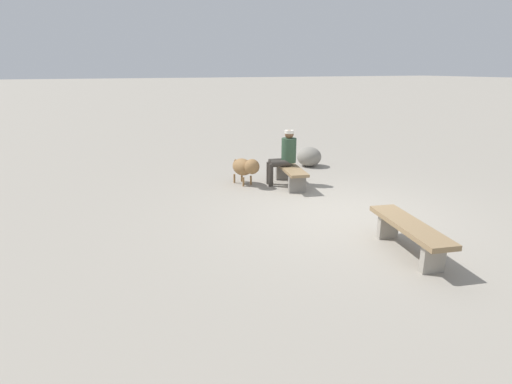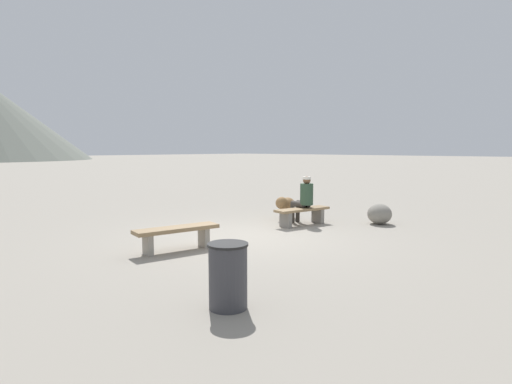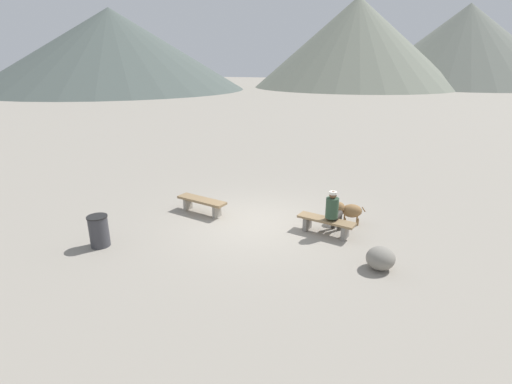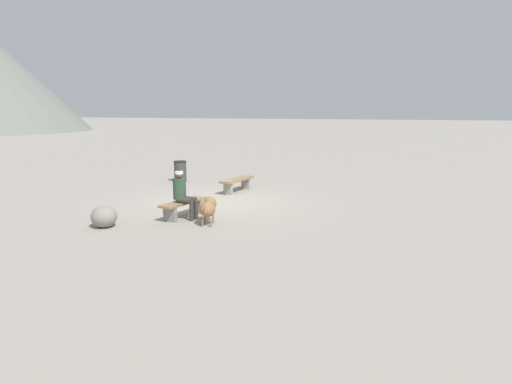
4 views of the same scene
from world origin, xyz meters
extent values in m
cube|color=gray|center=(0.00, 0.00, -0.03)|extent=(210.00, 210.00, 0.06)
cube|color=gray|center=(-2.39, 0.17, 0.19)|extent=(0.16, 0.33, 0.39)
cube|color=gray|center=(-1.27, -0.05, 0.19)|extent=(0.16, 0.33, 0.39)
cube|color=#8C704C|center=(-1.83, 0.06, 0.42)|extent=(1.68, 0.73, 0.07)
cube|color=gray|center=(1.45, 0.07, 0.19)|extent=(0.18, 0.38, 0.37)
cube|color=gray|center=(2.51, -0.14, 0.19)|extent=(0.18, 0.38, 0.37)
cube|color=#8C704C|center=(1.98, -0.03, 0.40)|extent=(1.59, 0.69, 0.06)
cylinder|color=#2D4733|center=(2.12, -0.06, 0.78)|extent=(0.33, 0.33, 0.54)
sphere|color=brown|center=(2.12, -0.06, 1.14)|extent=(0.20, 0.20, 0.20)
cylinder|color=silver|center=(2.12, -0.06, 1.19)|extent=(0.21, 0.21, 0.07)
cylinder|color=#38332D|center=(2.25, 0.14, 0.51)|extent=(0.23, 0.45, 0.15)
cylinder|color=#38332D|center=(2.29, 0.35, 0.25)|extent=(0.11, 0.11, 0.51)
cylinder|color=#38332D|center=(2.07, 0.17, 0.51)|extent=(0.23, 0.45, 0.15)
cylinder|color=#38332D|center=(2.11, 0.38, 0.25)|extent=(0.11, 0.11, 0.51)
ellipsoid|color=olive|center=(2.53, 0.90, 0.40)|extent=(0.64, 0.51, 0.38)
sphere|color=olive|center=(2.18, 0.81, 0.47)|extent=(0.33, 0.33, 0.33)
cylinder|color=olive|center=(2.38, 0.75, 0.10)|extent=(0.04, 0.04, 0.21)
cylinder|color=olive|center=(2.33, 0.95, 0.10)|extent=(0.04, 0.04, 0.21)
cylinder|color=olive|center=(2.73, 0.84, 0.10)|extent=(0.04, 0.04, 0.21)
cylinder|color=olive|center=(2.68, 1.04, 0.10)|extent=(0.04, 0.04, 0.21)
cylinder|color=olive|center=(2.84, 0.98, 0.45)|extent=(0.12, 0.06, 0.15)
ellipsoid|color=gray|center=(3.47, -1.39, 0.26)|extent=(0.89, 0.89, 0.52)
camera|label=1|loc=(-5.93, 4.15, 2.55)|focal=28.83mm
camera|label=2|loc=(-6.56, -6.45, 1.94)|focal=29.75mm
camera|label=3|loc=(3.57, -9.26, 4.36)|focal=26.31mm
camera|label=4|loc=(12.19, 5.24, 2.81)|focal=31.17mm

